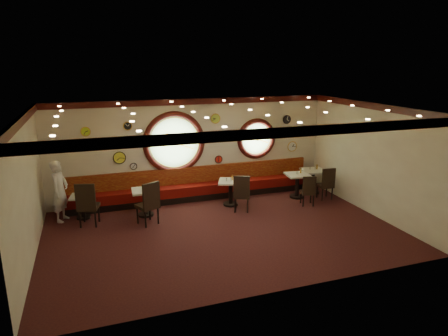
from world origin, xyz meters
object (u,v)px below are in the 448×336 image
at_px(condiment_e_salt, 310,168).
at_px(condiment_b_pepper, 143,189).
at_px(table_b, 145,199).
at_px(chair_e, 327,182).
at_px(condiment_c_pepper, 231,179).
at_px(condiment_a_bottle, 83,192).
at_px(chair_b, 149,201).
at_px(condiment_c_salt, 227,180).
at_px(condiment_d_pepper, 298,173).
at_px(chair_c, 242,191).
at_px(chair_a, 87,202).
at_px(chair_d, 308,189).
at_px(condiment_c_bottle, 232,178).
at_px(table_e, 313,178).
at_px(condiment_d_salt, 296,173).
at_px(table_a, 82,204).
at_px(waiter, 60,191).
at_px(condiment_d_bottle, 301,170).
at_px(condiment_e_pepper, 315,168).
at_px(table_d, 297,183).
at_px(table_c, 231,190).
at_px(condiment_a_salt, 78,194).
at_px(condiment_a_pepper, 83,194).
at_px(condiment_b_bottle, 147,186).
at_px(condiment_b_salt, 143,188).

bearing_deg(condiment_e_salt, condiment_b_pepper, -175.94).
distance_m(table_b, chair_e, 5.71).
height_order(condiment_c_pepper, condiment_a_bottle, condiment_c_pepper).
distance_m(chair_b, condiment_c_salt, 2.57).
xyz_separation_m(condiment_c_pepper, condiment_d_pepper, (2.30, 0.01, 0.00)).
bearing_deg(chair_e, condiment_a_bottle, 175.83).
height_order(chair_c, chair_e, chair_c).
bearing_deg(chair_e, condiment_c_pepper, 174.82).
height_order(chair_a, chair_d, chair_a).
relative_size(condiment_b_pepper, condiment_c_bottle, 0.69).
distance_m(chair_c, condiment_c_bottle, 0.72).
height_order(table_e, condiment_d_salt, condiment_d_salt).
bearing_deg(table_a, waiter, 177.73).
xyz_separation_m(condiment_d_bottle, condiment_e_pepper, (0.67, 0.20, -0.04)).
height_order(condiment_c_pepper, condiment_d_pepper, same).
relative_size(table_b, table_d, 0.97).
distance_m(table_e, condiment_c_salt, 3.19).
height_order(chair_e, condiment_d_salt, chair_e).
relative_size(table_a, condiment_e_pepper, 8.26).
relative_size(table_b, condiment_b_pepper, 6.91).
xyz_separation_m(condiment_c_salt, condiment_a_bottle, (-4.14, 0.45, -0.08)).
distance_m(table_a, waiter, 0.70).
distance_m(table_c, condiment_d_pepper, 2.31).
height_order(chair_b, condiment_a_salt, chair_b).
height_order(table_c, chair_c, chair_c).
bearing_deg(condiment_a_salt, chair_d, -10.31).
bearing_deg(table_b, condiment_a_pepper, 167.78).
bearing_deg(condiment_d_pepper, condiment_c_salt, 178.78).
bearing_deg(condiment_a_pepper, condiment_c_pepper, -5.38).
bearing_deg(table_e, chair_a, -175.70).
bearing_deg(condiment_c_pepper, condiment_b_bottle, 176.99).
height_order(chair_c, waiter, waiter).
height_order(chair_a, condiment_a_bottle, chair_a).
bearing_deg(condiment_c_bottle, chair_c, -86.41).
height_order(condiment_b_salt, condiment_c_salt, same).
relative_size(table_c, condiment_e_pepper, 10.94).
relative_size(chair_b, chair_e, 1.15).
distance_m(condiment_d_salt, condiment_a_bottle, 6.55).
distance_m(condiment_a_bottle, waiter, 0.61).
distance_m(condiment_a_salt, condiment_c_salt, 4.29).
xyz_separation_m(table_e, condiment_c_salt, (-3.17, -0.24, 0.33)).
distance_m(chair_a, condiment_b_bottle, 1.70).
bearing_deg(condiment_b_pepper, condiment_d_pepper, 0.27).
height_order(table_a, condiment_d_bottle, condiment_d_bottle).
height_order(chair_d, condiment_d_salt, chair_d).
bearing_deg(condiment_b_pepper, table_e, 3.18).
height_order(table_e, condiment_a_bottle, condiment_a_bottle).
bearing_deg(condiment_b_bottle, condiment_d_pepper, -1.49).
relative_size(condiment_d_salt, condiment_b_pepper, 0.89).
height_order(condiment_a_pepper, waiter, waiter).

